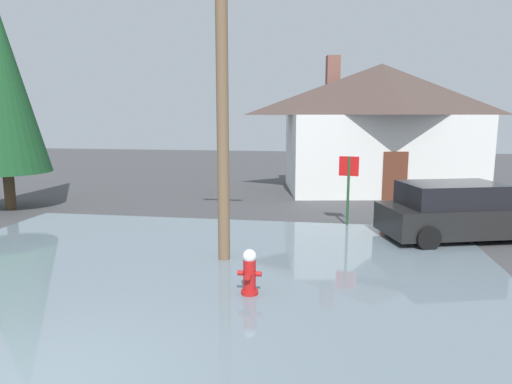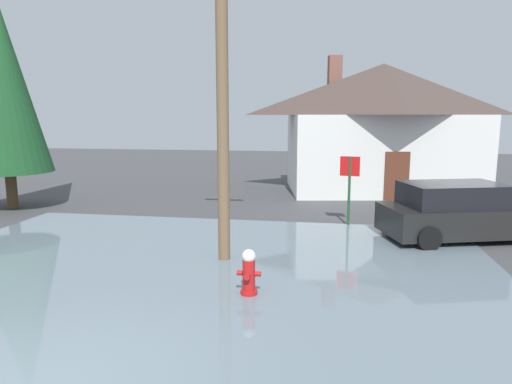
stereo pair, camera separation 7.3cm
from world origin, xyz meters
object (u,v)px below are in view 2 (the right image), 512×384
object	(u,v)px
stop_sign_far	(350,177)
parked_car	(460,212)
house	(381,126)
utility_pole	(222,42)
fire_hydrant	(249,273)
pine_tree_tall_left	(2,85)

from	to	relation	value
stop_sign_far	parked_car	bearing A→B (deg)	-19.60
house	utility_pole	bearing A→B (deg)	-112.27
fire_hydrant	pine_tree_tall_left	world-z (taller)	pine_tree_tall_left
stop_sign_far	parked_car	world-z (taller)	stop_sign_far
utility_pole	pine_tree_tall_left	xyz separation A→B (m)	(-9.21, 4.69, -0.52)
stop_sign_far	fire_hydrant	bearing A→B (deg)	-108.61
stop_sign_far	parked_car	size ratio (longest dim) A/B	0.46
fire_hydrant	pine_tree_tall_left	size ratio (longest dim) A/B	0.12
house	pine_tree_tall_left	world-z (taller)	pine_tree_tall_left
stop_sign_far	house	size ratio (longest dim) A/B	0.23
utility_pole	stop_sign_far	bearing A→B (deg)	53.14
fire_hydrant	house	bearing A→B (deg)	74.72
fire_hydrant	parked_car	world-z (taller)	parked_car
fire_hydrant	parked_car	distance (m)	7.15
stop_sign_far	house	world-z (taller)	house
utility_pole	parked_car	xyz separation A→B (m)	(6.05, 2.97, -4.27)
pine_tree_tall_left	stop_sign_far	bearing A→B (deg)	-3.03
house	parked_car	size ratio (longest dim) A/B	2.00
stop_sign_far	house	bearing A→B (deg)	77.59
utility_pole	house	xyz separation A→B (m)	(4.63, 11.31, -2.06)
stop_sign_far	house	xyz separation A→B (m)	(1.60, 7.26, 1.42)
house	pine_tree_tall_left	xyz separation A→B (m)	(-13.84, -6.62, 1.54)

